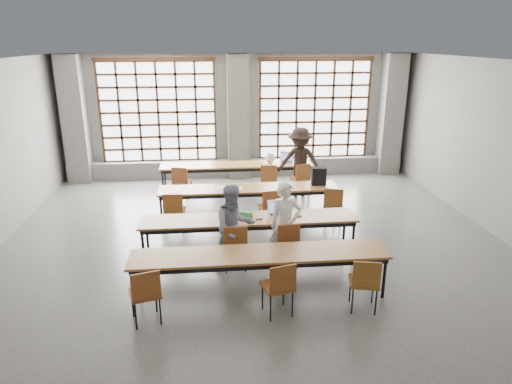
# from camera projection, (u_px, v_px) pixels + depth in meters

# --- Properties ---
(floor) EXTENTS (11.00, 11.00, 0.00)m
(floor) POSITION_uv_depth(u_px,v_px,m) (257.00, 255.00, 8.60)
(floor) COLOR #494946
(floor) RESTS_ON ground
(ceiling) EXTENTS (11.00, 11.00, 0.00)m
(ceiling) POSITION_uv_depth(u_px,v_px,m) (257.00, 63.00, 7.48)
(ceiling) COLOR silver
(ceiling) RESTS_ON floor
(wall_back) EXTENTS (10.00, 0.00, 10.00)m
(wall_back) POSITION_uv_depth(u_px,v_px,m) (237.00, 116.00, 13.22)
(wall_back) COLOR #61625F
(wall_back) RESTS_ON floor
(column_left) EXTENTS (0.60, 0.55, 3.50)m
(column_left) POSITION_uv_depth(u_px,v_px,m) (75.00, 120.00, 12.53)
(column_left) COLOR #545451
(column_left) RESTS_ON floor
(column_mid) EXTENTS (0.60, 0.55, 3.50)m
(column_mid) POSITION_uv_depth(u_px,v_px,m) (238.00, 118.00, 12.96)
(column_mid) COLOR #545451
(column_mid) RESTS_ON floor
(column_right) EXTENTS (0.60, 0.55, 3.50)m
(column_right) POSITION_uv_depth(u_px,v_px,m) (391.00, 115.00, 13.39)
(column_right) COLOR #545451
(column_right) RESTS_ON floor
(window_left) EXTENTS (3.32, 0.12, 3.00)m
(window_left) POSITION_uv_depth(u_px,v_px,m) (158.00, 112.00, 12.88)
(window_left) COLOR white
(window_left) RESTS_ON wall_back
(window_right) EXTENTS (3.32, 0.12, 3.00)m
(window_right) POSITION_uv_depth(u_px,v_px,m) (314.00, 110.00, 13.31)
(window_right) COLOR white
(window_right) RESTS_ON wall_back
(sill_ledge) EXTENTS (9.80, 0.35, 0.50)m
(sill_ledge) POSITION_uv_depth(u_px,v_px,m) (239.00, 168.00, 13.51)
(sill_ledge) COLOR #545451
(sill_ledge) RESTS_ON floor
(desk_row_a) EXTENTS (4.00, 0.70, 0.73)m
(desk_row_a) POSITION_uv_depth(u_px,v_px,m) (237.00, 166.00, 12.07)
(desk_row_a) COLOR brown
(desk_row_a) RESTS_ON floor
(desk_row_b) EXTENTS (4.00, 0.70, 0.73)m
(desk_row_b) POSITION_uv_depth(u_px,v_px,m) (249.00, 190.00, 10.19)
(desk_row_b) COLOR brown
(desk_row_b) RESTS_ON floor
(desk_row_c) EXTENTS (4.00, 0.70, 0.73)m
(desk_row_c) POSITION_uv_depth(u_px,v_px,m) (249.00, 221.00, 8.46)
(desk_row_c) COLOR brown
(desk_row_c) RESTS_ON floor
(desk_row_d) EXTENTS (4.00, 0.70, 0.73)m
(desk_row_d) POSITION_uv_depth(u_px,v_px,m) (260.00, 257.00, 7.08)
(desk_row_d) COLOR brown
(desk_row_d) RESTS_ON floor
(chair_back_left) EXTENTS (0.52, 0.52, 0.88)m
(chair_back_left) POSITION_uv_depth(u_px,v_px,m) (181.00, 180.00, 11.39)
(chair_back_left) COLOR brown
(chair_back_left) RESTS_ON floor
(chair_back_mid) EXTENTS (0.48, 0.48, 0.88)m
(chair_back_mid) POSITION_uv_depth(u_px,v_px,m) (269.00, 177.00, 11.60)
(chair_back_mid) COLOR brown
(chair_back_mid) RESTS_ON floor
(chair_back_right) EXTENTS (0.50, 0.50, 0.88)m
(chair_back_right) POSITION_uv_depth(u_px,v_px,m) (301.00, 176.00, 11.68)
(chair_back_right) COLOR brown
(chair_back_right) RESTS_ON floor
(chair_mid_left) EXTENTS (0.46, 0.46, 0.88)m
(chair_mid_left) POSITION_uv_depth(u_px,v_px,m) (174.00, 208.00, 9.48)
(chair_mid_left) COLOR brown
(chair_mid_left) RESTS_ON floor
(chair_mid_centre) EXTENTS (0.47, 0.48, 0.88)m
(chair_mid_centre) POSITION_uv_depth(u_px,v_px,m) (270.00, 205.00, 9.68)
(chair_mid_centre) COLOR brown
(chair_mid_centre) RESTS_ON floor
(chair_mid_right) EXTENTS (0.52, 0.52, 0.88)m
(chair_mid_right) POSITION_uv_depth(u_px,v_px,m) (333.00, 202.00, 9.81)
(chair_mid_right) COLOR brown
(chair_mid_right) RESTS_ON floor
(chair_front_left) EXTENTS (0.44, 0.45, 0.88)m
(chair_front_left) POSITION_uv_depth(u_px,v_px,m) (235.00, 242.00, 7.88)
(chair_front_left) COLOR brown
(chair_front_left) RESTS_ON floor
(chair_front_right) EXTENTS (0.46, 0.46, 0.88)m
(chair_front_right) POSITION_uv_depth(u_px,v_px,m) (287.00, 240.00, 7.97)
(chair_front_right) COLOR brown
(chair_front_right) RESTS_ON floor
(chair_near_left) EXTENTS (0.52, 0.52, 0.88)m
(chair_near_left) POSITION_uv_depth(u_px,v_px,m) (145.00, 291.00, 6.37)
(chair_near_left) COLOR brown
(chair_near_left) RESTS_ON floor
(chair_near_mid) EXTENTS (0.51, 0.51, 0.88)m
(chair_near_mid) POSITION_uv_depth(u_px,v_px,m) (280.00, 284.00, 6.55)
(chair_near_mid) COLOR brown
(chair_near_mid) RESTS_ON floor
(chair_near_right) EXTENTS (0.49, 0.50, 0.88)m
(chair_near_right) POSITION_uv_depth(u_px,v_px,m) (365.00, 279.00, 6.67)
(chair_near_right) COLOR brown
(chair_near_right) RESTS_ON floor
(student_male) EXTENTS (0.61, 0.45, 1.56)m
(student_male) POSITION_uv_depth(u_px,v_px,m) (285.00, 224.00, 8.01)
(student_male) COLOR white
(student_male) RESTS_ON floor
(student_female) EXTENTS (0.88, 0.76, 1.54)m
(student_female) POSITION_uv_depth(u_px,v_px,m) (234.00, 227.00, 7.93)
(student_female) COLOR navy
(student_female) RESTS_ON floor
(student_back) EXTENTS (1.31, 1.06, 1.77)m
(student_back) POSITION_uv_depth(u_px,v_px,m) (300.00, 162.00, 11.69)
(student_back) COLOR black
(student_back) RESTS_ON floor
(laptop_front) EXTENTS (0.36, 0.31, 0.26)m
(laptop_front) POSITION_uv_depth(u_px,v_px,m) (277.00, 212.00, 8.58)
(laptop_front) COLOR #B5B5BA
(laptop_front) RESTS_ON desk_row_c
(laptop_back) EXTENTS (0.42, 0.37, 0.26)m
(laptop_back) POSITION_uv_depth(u_px,v_px,m) (287.00, 160.00, 12.27)
(laptop_back) COLOR silver
(laptop_back) RESTS_ON desk_row_a
(mouse) EXTENTS (0.12, 0.10, 0.04)m
(mouse) POSITION_uv_depth(u_px,v_px,m) (300.00, 215.00, 8.51)
(mouse) COLOR silver
(mouse) RESTS_ON desk_row_c
(green_box) EXTENTS (0.27, 0.17, 0.09)m
(green_box) POSITION_uv_depth(u_px,v_px,m) (246.00, 214.00, 8.50)
(green_box) COLOR #2D8A36
(green_box) RESTS_ON desk_row_c
(phone) EXTENTS (0.13, 0.07, 0.01)m
(phone) POSITION_uv_depth(u_px,v_px,m) (259.00, 219.00, 8.36)
(phone) COLOR black
(phone) RESTS_ON desk_row_c
(paper_sheet_a) EXTENTS (0.36, 0.33, 0.00)m
(paper_sheet_a) POSITION_uv_depth(u_px,v_px,m) (222.00, 187.00, 10.16)
(paper_sheet_a) COLOR white
(paper_sheet_a) RESTS_ON desk_row_b
(paper_sheet_b) EXTENTS (0.33, 0.25, 0.00)m
(paper_sheet_b) POSITION_uv_depth(u_px,v_px,m) (235.00, 188.00, 10.09)
(paper_sheet_b) COLOR white
(paper_sheet_b) RESTS_ON desk_row_b
(backpack) EXTENTS (0.33, 0.22, 0.40)m
(backpack) POSITION_uv_depth(u_px,v_px,m) (319.00, 176.00, 10.31)
(backpack) COLOR black
(backpack) RESTS_ON desk_row_b
(plastic_bag) EXTENTS (0.30, 0.26, 0.29)m
(plastic_bag) POSITION_uv_depth(u_px,v_px,m) (270.00, 158.00, 12.14)
(plastic_bag) COLOR white
(plastic_bag) RESTS_ON desk_row_a
(red_pouch) EXTENTS (0.21, 0.11, 0.06)m
(red_pouch) POSITION_uv_depth(u_px,v_px,m) (145.00, 290.00, 6.45)
(red_pouch) COLOR #AD151F
(red_pouch) RESTS_ON chair_near_left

